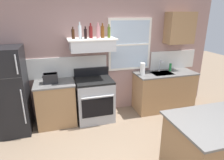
{
  "coord_description": "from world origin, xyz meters",
  "views": [
    {
      "loc": [
        -0.95,
        -1.91,
        2.22
      ],
      "look_at": [
        -0.05,
        1.2,
        1.1
      ],
      "focal_mm": 31.12,
      "sensor_mm": 36.0,
      "label": 1
    }
  ],
  "objects": [
    {
      "name": "bottle_balsamic_dark",
      "position": [
        -0.38,
        1.93,
        1.84
      ],
      "size": [
        0.06,
        0.06,
        0.23
      ],
      "color": "black",
      "rests_on": "range_hood_shelf"
    },
    {
      "name": "kitchen_island",
      "position": [
        1.08,
        -0.2,
        0.46
      ],
      "size": [
        1.4,
        0.9,
        0.91
      ],
      "color": "#9E754C",
      "rests_on": "ground_plane"
    },
    {
      "name": "toaster",
      "position": [
        -1.11,
        1.9,
        1.01
      ],
      "size": [
        0.3,
        0.2,
        0.19
      ],
      "color": "black",
      "rests_on": "counter_left_of_stove"
    },
    {
      "name": "bottle_rose_pink",
      "position": [
        -0.13,
        1.93,
        1.87
      ],
      "size": [
        0.07,
        0.07,
        0.3
      ],
      "color": "#C67F84",
      "rests_on": "range_hood_shelf"
    },
    {
      "name": "back_wall",
      "position": [
        0.03,
        2.23,
        1.35
      ],
      "size": [
        5.4,
        0.11,
        2.7
      ],
      "color": "gray",
      "rests_on": "ground_plane"
    },
    {
      "name": "upper_cabinet_right",
      "position": [
        1.8,
        2.04,
        1.9
      ],
      "size": [
        0.64,
        0.32,
        0.7
      ],
      "color": "#9E754C"
    },
    {
      "name": "bottle_red_label_wine",
      "position": [
        -0.26,
        2.02,
        1.87
      ],
      "size": [
        0.07,
        0.07,
        0.29
      ],
      "color": "maroon",
      "rests_on": "range_hood_shelf"
    },
    {
      "name": "dish_soap_bottle",
      "position": [
        1.63,
        2.0,
        1.0
      ],
      "size": [
        0.06,
        0.06,
        0.18
      ],
      "primitive_type": "cylinder",
      "color": "#268C3F",
      "rests_on": "counter_right_with_sink"
    },
    {
      "name": "bottle_brown_stout",
      "position": [
        -0.61,
        1.97,
        1.84
      ],
      "size": [
        0.06,
        0.06,
        0.23
      ],
      "color": "#381E0F",
      "rests_on": "range_hood_shelf"
    },
    {
      "name": "bottle_clear_tall",
      "position": [
        -0.48,
        1.95,
        1.88
      ],
      "size": [
        0.06,
        0.06,
        0.32
      ],
      "color": "silver",
      "rests_on": "range_hood_shelf"
    },
    {
      "name": "counter_left_of_stove",
      "position": [
        -1.05,
        1.9,
        0.46
      ],
      "size": [
        0.79,
        0.63,
        0.91
      ],
      "color": "#9E754C",
      "rests_on": "ground_plane"
    },
    {
      "name": "range_hood_shelf",
      "position": [
        -0.25,
        1.96,
        1.62
      ],
      "size": [
        0.96,
        0.52,
        0.24
      ],
      "color": "silver"
    },
    {
      "name": "sink_faucet",
      "position": [
        1.35,
        2.0,
        1.08
      ],
      "size": [
        0.03,
        0.17,
        0.28
      ],
      "color": "silver",
      "rests_on": "counter_right_with_sink"
    },
    {
      "name": "counter_right_with_sink",
      "position": [
        1.45,
        1.9,
        0.46
      ],
      "size": [
        1.43,
        0.63,
        0.91
      ],
      "color": "#9E754C",
      "rests_on": "ground_plane"
    },
    {
      "name": "refrigerator",
      "position": [
        -1.9,
        1.84,
        0.83
      ],
      "size": [
        0.7,
        0.72,
        1.66
      ],
      "color": "black",
      "rests_on": "ground_plane"
    },
    {
      "name": "paper_towel_roll",
      "position": [
        0.86,
        1.9,
        1.04
      ],
      "size": [
        0.11,
        0.11,
        0.27
      ],
      "primitive_type": "cylinder",
      "color": "white",
      "rests_on": "counter_right_with_sink"
    },
    {
      "name": "stove_range",
      "position": [
        -0.25,
        1.86,
        0.46
      ],
      "size": [
        0.76,
        0.69,
        1.09
      ],
      "color": "#9EA0A5",
      "rests_on": "ground_plane"
    },
    {
      "name": "bottle_amber_wine",
      "position": [
        -0.03,
        1.97,
        1.87
      ],
      "size": [
        0.07,
        0.07,
        0.29
      ],
      "color": "brown",
      "rests_on": "range_hood_shelf"
    },
    {
      "name": "bottle_olive_oil_square",
      "position": [
        0.1,
        1.95,
        1.86
      ],
      "size": [
        0.06,
        0.06,
        0.27
      ],
      "color": "#4C601E",
      "rests_on": "range_hood_shelf"
    }
  ]
}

